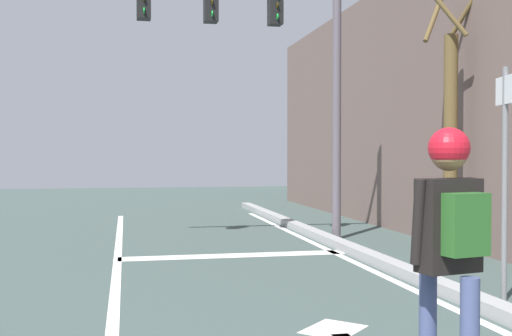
{
  "coord_description": "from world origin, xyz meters",
  "views": [
    {
      "loc": [
        -0.41,
        -0.43,
        1.57
      ],
      "look_at": [
        1.03,
        6.53,
        1.42
      ],
      "focal_mm": 44.21,
      "sensor_mm": 36.0,
      "label": 1
    }
  ],
  "objects_px": {
    "skater": "(450,230)",
    "roadside_tree": "(450,133)",
    "traffic_signal_mast": "(261,41)",
    "street_sign_post": "(505,150)"
  },
  "relations": [
    {
      "from": "skater",
      "to": "roadside_tree",
      "type": "height_order",
      "value": "roadside_tree"
    },
    {
      "from": "skater",
      "to": "roadside_tree",
      "type": "bearing_deg",
      "value": 61.16
    },
    {
      "from": "traffic_signal_mast",
      "to": "street_sign_post",
      "type": "height_order",
      "value": "traffic_signal_mast"
    },
    {
      "from": "skater",
      "to": "traffic_signal_mast",
      "type": "relative_size",
      "value": 0.34
    },
    {
      "from": "traffic_signal_mast",
      "to": "street_sign_post",
      "type": "distance_m",
      "value": 5.67
    },
    {
      "from": "skater",
      "to": "street_sign_post",
      "type": "bearing_deg",
      "value": 51.6
    },
    {
      "from": "traffic_signal_mast",
      "to": "roadside_tree",
      "type": "distance_m",
      "value": 3.71
    },
    {
      "from": "traffic_signal_mast",
      "to": "street_sign_post",
      "type": "relative_size",
      "value": 1.95
    },
    {
      "from": "skater",
      "to": "street_sign_post",
      "type": "relative_size",
      "value": 0.66
    },
    {
      "from": "skater",
      "to": "roadside_tree",
      "type": "distance_m",
      "value": 6.63
    }
  ]
}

